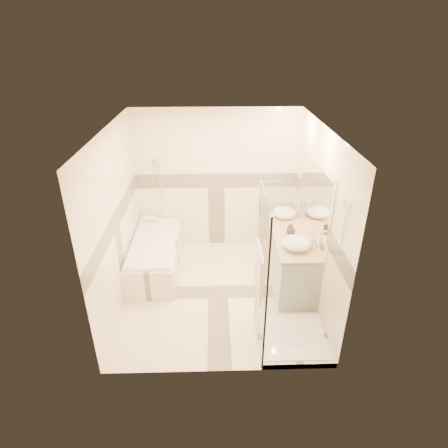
{
  "coord_description": "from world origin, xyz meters",
  "views": [
    {
      "loc": [
        -0.04,
        -4.62,
        3.59
      ],
      "look_at": [
        0.1,
        0.25,
        1.05
      ],
      "focal_mm": 30.0,
      "sensor_mm": 36.0,
      "label": 1
    }
  ],
  "objects_px": {
    "vessel_sink_near": "(284,213)",
    "vanity": "(289,257)",
    "shower_enclosure": "(285,307)",
    "vessel_sink_far": "(296,243)",
    "amenity_bottle_a": "(290,227)",
    "bathtub": "(155,254)",
    "amenity_bottle_b": "(291,229)"
  },
  "relations": [
    {
      "from": "vessel_sink_near",
      "to": "vanity",
      "type": "bearing_deg",
      "value": -87.97
    },
    {
      "from": "shower_enclosure",
      "to": "vessel_sink_far",
      "type": "distance_m",
      "value": 0.98
    },
    {
      "from": "shower_enclosure",
      "to": "vessel_sink_near",
      "type": "xyz_separation_m",
      "value": [
        0.27,
        1.83,
        0.42
      ]
    },
    {
      "from": "amenity_bottle_a",
      "to": "amenity_bottle_b",
      "type": "bearing_deg",
      "value": -90.0
    },
    {
      "from": "shower_enclosure",
      "to": "vessel_sink_near",
      "type": "height_order",
      "value": "shower_enclosure"
    },
    {
      "from": "amenity_bottle_a",
      "to": "amenity_bottle_b",
      "type": "relative_size",
      "value": 0.8
    },
    {
      "from": "shower_enclosure",
      "to": "vessel_sink_far",
      "type": "height_order",
      "value": "shower_enclosure"
    },
    {
      "from": "bathtub",
      "to": "amenity_bottle_b",
      "type": "distance_m",
      "value": 2.25
    },
    {
      "from": "bathtub",
      "to": "vessel_sink_far",
      "type": "distance_m",
      "value": 2.35
    },
    {
      "from": "bathtub",
      "to": "shower_enclosure",
      "type": "distance_m",
      "value": 2.47
    },
    {
      "from": "bathtub",
      "to": "vanity",
      "type": "bearing_deg",
      "value": -9.25
    },
    {
      "from": "vessel_sink_near",
      "to": "vessel_sink_far",
      "type": "relative_size",
      "value": 0.94
    },
    {
      "from": "shower_enclosure",
      "to": "amenity_bottle_b",
      "type": "relative_size",
      "value": 11.87
    },
    {
      "from": "vessel_sink_near",
      "to": "amenity_bottle_a",
      "type": "height_order",
      "value": "vessel_sink_near"
    },
    {
      "from": "vessel_sink_near",
      "to": "bathtub",
      "type": "bearing_deg",
      "value": -174.3
    },
    {
      "from": "amenity_bottle_a",
      "to": "shower_enclosure",
      "type": "bearing_deg",
      "value": -101.54
    },
    {
      "from": "bathtub",
      "to": "vanity",
      "type": "distance_m",
      "value": 2.18
    },
    {
      "from": "shower_enclosure",
      "to": "vessel_sink_near",
      "type": "bearing_deg",
      "value": 81.54
    },
    {
      "from": "bathtub",
      "to": "vessel_sink_near",
      "type": "relative_size",
      "value": 4.33
    },
    {
      "from": "vessel_sink_near",
      "to": "amenity_bottle_b",
      "type": "distance_m",
      "value": 0.6
    },
    {
      "from": "vessel_sink_far",
      "to": "shower_enclosure",
      "type": "bearing_deg",
      "value": -108.04
    },
    {
      "from": "vessel_sink_far",
      "to": "amenity_bottle_a",
      "type": "distance_m",
      "value": 0.5
    },
    {
      "from": "vessel_sink_far",
      "to": "amenity_bottle_b",
      "type": "height_order",
      "value": "amenity_bottle_b"
    },
    {
      "from": "vessel_sink_far",
      "to": "amenity_bottle_a",
      "type": "bearing_deg",
      "value": 90.0
    },
    {
      "from": "bathtub",
      "to": "shower_enclosure",
      "type": "height_order",
      "value": "shower_enclosure"
    },
    {
      "from": "vanity",
      "to": "amenity_bottle_b",
      "type": "height_order",
      "value": "amenity_bottle_b"
    },
    {
      "from": "bathtub",
      "to": "vanity",
      "type": "xyz_separation_m",
      "value": [
        2.15,
        -0.35,
        0.12
      ]
    },
    {
      "from": "bathtub",
      "to": "amenity_bottle_a",
      "type": "xyz_separation_m",
      "value": [
        2.13,
        -0.28,
        0.61
      ]
    },
    {
      "from": "vessel_sink_far",
      "to": "vanity",
      "type": "bearing_deg",
      "value": 87.36
    },
    {
      "from": "vessel_sink_far",
      "to": "amenity_bottle_b",
      "type": "bearing_deg",
      "value": 90.0
    },
    {
      "from": "shower_enclosure",
      "to": "vanity",
      "type": "bearing_deg",
      "value": 77.03
    },
    {
      "from": "vessel_sink_near",
      "to": "amenity_bottle_a",
      "type": "relative_size",
      "value": 2.84
    }
  ]
}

